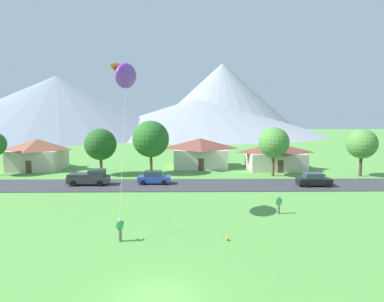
% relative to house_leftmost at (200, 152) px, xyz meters
% --- Properties ---
extents(ground_plane, '(400.00, 400.00, 0.00)m').
position_rel_house_leftmost_xyz_m(ground_plane, '(-3.77, -41.01, -2.64)').
color(ground_plane, '#569942').
extents(road_strip, '(160.00, 7.49, 0.08)m').
position_rel_house_leftmost_xyz_m(road_strip, '(-3.77, -14.96, -2.60)').
color(road_strip, '#38383D').
rests_on(road_strip, ground).
extents(mountain_east_ridge, '(81.04, 81.04, 36.47)m').
position_rel_house_leftmost_xyz_m(mountain_east_ridge, '(16.21, 114.36, 15.60)').
color(mountain_east_ridge, '#8E939E').
rests_on(mountain_east_ridge, ground).
extents(mountain_central_ridge, '(117.16, 117.16, 18.29)m').
position_rel_house_leftmost_xyz_m(mountain_central_ridge, '(4.66, 101.81, 6.51)').
color(mountain_central_ridge, '#8E939E').
rests_on(mountain_central_ridge, ground).
extents(mountain_far_west_ridge, '(108.00, 108.00, 26.59)m').
position_rel_house_leftmost_xyz_m(mountain_far_west_ridge, '(-60.52, 88.45, 10.66)').
color(mountain_far_west_ridge, gray).
rests_on(mountain_far_west_ridge, ground).
extents(house_leftmost, '(9.75, 8.24, 5.09)m').
position_rel_house_leftmost_xyz_m(house_leftmost, '(0.00, 0.00, 0.00)').
color(house_leftmost, beige).
rests_on(house_leftmost, ground).
extents(house_left_center, '(8.48, 7.28, 5.19)m').
position_rel_house_leftmost_xyz_m(house_left_center, '(-27.33, -2.39, 0.05)').
color(house_left_center, beige).
rests_on(house_left_center, ground).
extents(house_right_center, '(9.75, 6.99, 4.47)m').
position_rel_house_leftmost_xyz_m(house_right_center, '(12.54, -2.83, -0.32)').
color(house_right_center, beige).
rests_on(house_right_center, ground).
extents(tree_near_left, '(5.69, 5.69, 8.30)m').
position_rel_house_leftmost_xyz_m(tree_near_left, '(-7.91, -6.51, 2.81)').
color(tree_near_left, brown).
rests_on(tree_near_left, ground).
extents(tree_left_of_center, '(4.56, 4.56, 7.35)m').
position_rel_house_leftmost_xyz_m(tree_left_of_center, '(10.62, -8.73, 2.41)').
color(tree_left_of_center, brown).
rests_on(tree_left_of_center, ground).
extents(tree_center, '(4.81, 4.81, 7.12)m').
position_rel_house_leftmost_xyz_m(tree_center, '(-15.45, -7.45, 2.06)').
color(tree_center, brown).
rests_on(tree_center, ground).
extents(tree_near_right, '(4.40, 4.40, 7.09)m').
position_rel_house_leftmost_xyz_m(tree_near_right, '(23.68, -9.04, 2.23)').
color(tree_near_right, '#4C3823').
rests_on(tree_near_right, ground).
extents(parked_car_blue_west_end, '(4.23, 2.15, 1.68)m').
position_rel_house_leftmost_xyz_m(parked_car_blue_west_end, '(-6.69, -14.20, -1.77)').
color(parked_car_blue_west_end, '#2847A8').
rests_on(parked_car_blue_west_end, road_strip).
extents(parked_car_black_mid_west, '(4.25, 2.18, 1.68)m').
position_rel_house_leftmost_xyz_m(parked_car_black_mid_west, '(13.94, -15.88, -1.77)').
color(parked_car_black_mid_west, black).
rests_on(parked_car_black_mid_west, road_strip).
extents(pickup_truck_charcoal_west_side, '(5.20, 2.32, 1.99)m').
position_rel_house_leftmost_xyz_m(pickup_truck_charcoal_west_side, '(-14.98, -14.74, -1.58)').
color(pickup_truck_charcoal_west_side, '#333338').
rests_on(pickup_truck_charcoal_west_side, road_strip).
extents(kite_flyer_with_kite, '(2.33, 7.80, 13.58)m').
position_rel_house_leftmost_xyz_m(kite_flyer_with_kite, '(-7.54, -27.88, 9.70)').
color(kite_flyer_with_kite, '#70604C').
rests_on(kite_flyer_with_kite, ground).
extents(watcher_person, '(0.56, 0.24, 1.68)m').
position_rel_house_leftmost_xyz_m(watcher_person, '(6.19, -27.16, -1.76)').
color(watcher_person, '#70604C').
rests_on(watcher_person, ground).
extents(soccer_ball, '(0.24, 0.24, 0.24)m').
position_rel_house_leftmost_xyz_m(soccer_ball, '(0.64, -33.46, -2.52)').
color(soccer_ball, orange).
rests_on(soccer_ball, ground).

